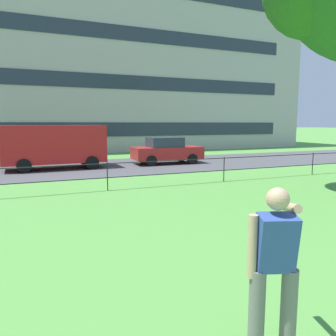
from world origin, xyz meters
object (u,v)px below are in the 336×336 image
(person_thrower, at_px, (274,268))
(apartment_building_background, at_px, (94,69))
(panel_van_center, at_px, (55,144))
(car_red_left, at_px, (167,150))

(person_thrower, bearing_deg, apartment_building_background, 82.95)
(person_thrower, distance_m, panel_van_center, 15.42)
(person_thrower, bearing_deg, car_red_left, 71.49)
(car_red_left, height_order, apartment_building_background, apartment_building_background)
(person_thrower, relative_size, apartment_building_background, 0.05)
(panel_van_center, relative_size, car_red_left, 1.26)
(panel_van_center, bearing_deg, apartment_building_background, 72.87)
(person_thrower, distance_m, apartment_building_background, 32.28)
(person_thrower, relative_size, car_red_left, 0.43)
(apartment_building_background, bearing_deg, person_thrower, -97.05)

